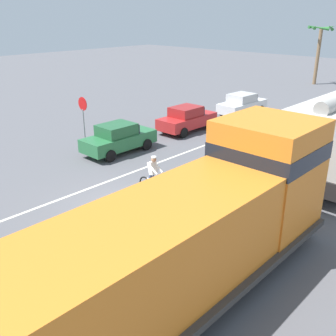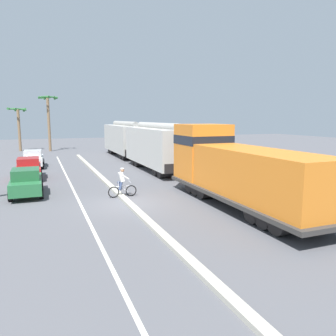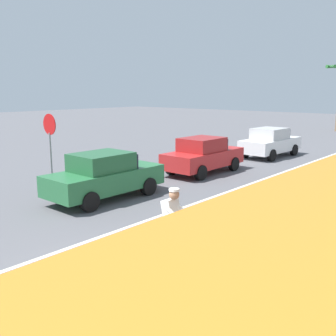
% 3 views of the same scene
% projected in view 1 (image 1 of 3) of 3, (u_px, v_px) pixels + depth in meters
% --- Properties ---
extents(ground_plane, '(120.00, 120.00, 0.00)m').
position_uv_depth(ground_plane, '(124.00, 206.00, 15.73)').
color(ground_plane, '#56565B').
extents(median_curb, '(0.36, 36.00, 0.16)m').
position_uv_depth(median_curb, '(214.00, 165.00, 19.77)').
color(median_curb, '#B2AD9E').
rests_on(median_curb, ground).
extents(lane_stripe, '(0.14, 36.00, 0.01)m').
position_uv_depth(lane_stripe, '(178.00, 155.00, 21.32)').
color(lane_stripe, silver).
rests_on(lane_stripe, ground).
extents(locomotive, '(3.10, 11.61, 4.20)m').
position_uv_depth(locomotive, '(195.00, 234.00, 10.33)').
color(locomotive, orange).
rests_on(locomotive, ground).
extents(parked_car_green, '(1.85, 4.21, 1.62)m').
position_uv_depth(parked_car_green, '(119.00, 138.00, 21.48)').
color(parked_car_green, '#286B3D').
rests_on(parked_car_green, ground).
extents(parked_car_red, '(1.84, 4.20, 1.62)m').
position_uv_depth(parked_car_red, '(187.00, 119.00, 25.40)').
color(parked_car_red, red).
rests_on(parked_car_red, ground).
extents(parked_car_white, '(1.95, 4.26, 1.62)m').
position_uv_depth(parked_car_white, '(242.00, 104.00, 29.39)').
color(parked_car_white, silver).
rests_on(parked_car_white, ground).
extents(cyclist, '(1.71, 0.48, 1.71)m').
position_uv_depth(cyclist, '(153.00, 176.00, 16.47)').
color(cyclist, black).
rests_on(cyclist, ground).
extents(stop_sign, '(0.76, 0.08, 2.88)m').
position_uv_depth(stop_sign, '(83.00, 112.00, 21.95)').
color(stop_sign, gray).
rests_on(stop_sign, ground).
extents(palm_tree_near, '(2.66, 2.70, 6.12)m').
position_uv_depth(palm_tree_near, '(320.00, 41.00, 40.77)').
color(palm_tree_near, '#846647').
rests_on(palm_tree_near, ground).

